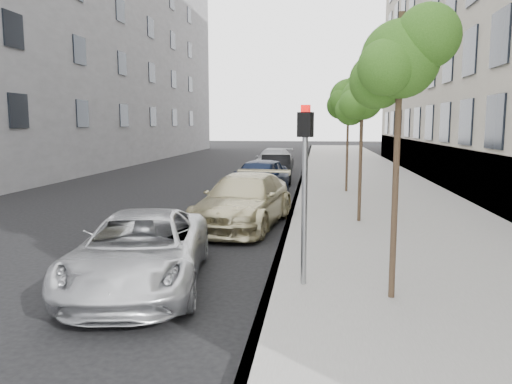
% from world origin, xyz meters
% --- Properties ---
extents(ground, '(160.00, 160.00, 0.00)m').
position_xyz_m(ground, '(0.00, 0.00, 0.00)').
color(ground, black).
rests_on(ground, ground).
extents(sidewalk, '(6.40, 72.00, 0.14)m').
position_xyz_m(sidewalk, '(4.30, 24.00, 0.07)').
color(sidewalk, gray).
rests_on(sidewalk, ground).
extents(curb, '(0.15, 72.00, 0.14)m').
position_xyz_m(curb, '(1.18, 24.00, 0.07)').
color(curb, '#9E9B93').
rests_on(curb, ground).
extents(tree_near, '(1.58, 1.38, 4.56)m').
position_xyz_m(tree_near, '(3.23, 1.50, 3.91)').
color(tree_near, '#38281C').
rests_on(tree_near, sidewalk).
extents(tree_mid, '(1.56, 1.36, 4.26)m').
position_xyz_m(tree_mid, '(3.23, 8.00, 3.63)').
color(tree_mid, '#38281C').
rests_on(tree_mid, sidewalk).
extents(tree_far, '(1.84, 1.64, 4.77)m').
position_xyz_m(tree_far, '(3.23, 14.50, 4.00)').
color(tree_far, '#38281C').
rests_on(tree_far, sidewalk).
extents(signal_pole, '(0.29, 0.25, 3.11)m').
position_xyz_m(signal_pole, '(1.76, 2.02, 2.09)').
color(signal_pole, '#939699').
rests_on(signal_pole, sidewalk).
extents(minivan, '(2.92, 5.05, 1.33)m').
position_xyz_m(minivan, '(-1.19, 1.96, 0.66)').
color(minivan, silver).
rests_on(minivan, ground).
extents(suv, '(2.75, 5.35, 1.49)m').
position_xyz_m(suv, '(-0.10, 7.50, 0.74)').
color(suv, tan).
rests_on(suv, ground).
extents(sedan_blue, '(2.44, 4.78, 1.56)m').
position_xyz_m(sedan_blue, '(-0.34, 13.38, 0.78)').
color(sedan_blue, black).
rests_on(sedan_blue, ground).
extents(sedan_black, '(1.80, 4.31, 1.38)m').
position_xyz_m(sedan_black, '(-0.10, 18.62, 0.69)').
color(sedan_black, black).
rests_on(sedan_black, ground).
extents(sedan_rear, '(2.46, 5.08, 1.43)m').
position_xyz_m(sedan_rear, '(-0.67, 23.78, 0.71)').
color(sedan_rear, gray).
rests_on(sedan_rear, ground).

